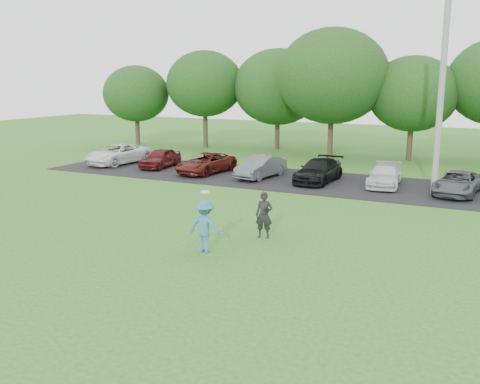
# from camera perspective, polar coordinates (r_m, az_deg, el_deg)

# --- Properties ---
(ground) EXTENTS (100.00, 100.00, 0.00)m
(ground) POSITION_cam_1_polar(r_m,az_deg,el_deg) (16.78, -5.27, -6.60)
(ground) COLOR #30631C
(ground) RESTS_ON ground
(parking_lot) EXTENTS (32.00, 6.50, 0.03)m
(parking_lot) POSITION_cam_1_polar(r_m,az_deg,el_deg) (28.34, 8.44, 1.06)
(parking_lot) COLOR black
(parking_lot) RESTS_ON ground
(utility_pole) EXTENTS (0.28, 0.28, 10.48)m
(utility_pole) POSITION_cam_1_polar(r_m,az_deg,el_deg) (26.11, 20.76, 11.04)
(utility_pole) COLOR gray
(utility_pole) RESTS_ON ground
(frisbee_player) EXTENTS (1.08, 0.73, 2.01)m
(frisbee_player) POSITION_cam_1_polar(r_m,az_deg,el_deg) (16.72, -3.75, -3.66)
(frisbee_player) COLOR teal
(frisbee_player) RESTS_ON ground
(camera_bystander) EXTENTS (0.65, 0.50, 1.60)m
(camera_bystander) POSITION_cam_1_polar(r_m,az_deg,el_deg) (18.18, 2.59, -2.47)
(camera_bystander) COLOR black
(camera_bystander) RESTS_ON ground
(parked_cars) EXTENTS (28.91, 4.97, 1.25)m
(parked_cars) POSITION_cam_1_polar(r_m,az_deg,el_deg) (28.39, 7.42, 2.34)
(parked_cars) COLOR white
(parked_cars) RESTS_ON parking_lot
(tree_row) EXTENTS (42.39, 9.85, 8.64)m
(tree_row) POSITION_cam_1_polar(r_m,az_deg,el_deg) (36.96, 15.65, 10.93)
(tree_row) COLOR #38281C
(tree_row) RESTS_ON ground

